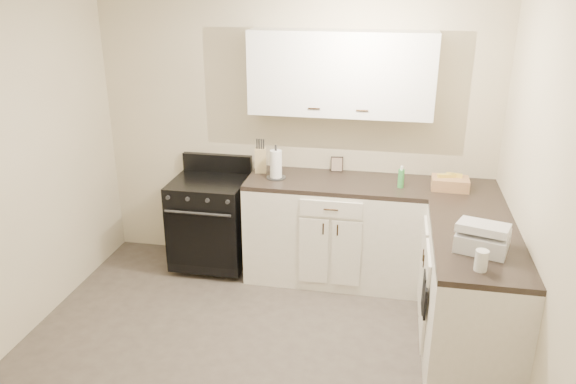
% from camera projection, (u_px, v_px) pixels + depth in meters
% --- Properties ---
extents(floor, '(3.60, 3.60, 0.00)m').
position_uv_depth(floor, '(247.00, 375.00, 3.91)').
color(floor, '#473F38').
rests_on(floor, ground).
extents(wall_back, '(3.60, 0.00, 3.60)m').
position_uv_depth(wall_back, '(294.00, 135.00, 5.11)').
color(wall_back, beige).
rests_on(wall_back, ground).
extents(wall_right, '(0.00, 3.60, 3.60)m').
position_uv_depth(wall_right, '(552.00, 234.00, 3.15)').
color(wall_right, beige).
rests_on(wall_right, ground).
extents(base_cabinets_back, '(1.55, 0.60, 0.90)m').
position_uv_depth(base_cabinets_back, '(334.00, 232.00, 5.05)').
color(base_cabinets_back, white).
rests_on(base_cabinets_back, floor).
extents(base_cabinets_right, '(0.60, 1.90, 0.90)m').
position_uv_depth(base_cabinets_right, '(465.00, 279.00, 4.26)').
color(base_cabinets_right, white).
rests_on(base_cabinets_right, floor).
extents(countertop_back, '(1.55, 0.60, 0.04)m').
position_uv_depth(countertop_back, '(336.00, 183.00, 4.88)').
color(countertop_back, black).
rests_on(countertop_back, base_cabinets_back).
extents(countertop_right, '(0.60, 1.90, 0.04)m').
position_uv_depth(countertop_right, '(472.00, 222.00, 4.10)').
color(countertop_right, black).
rests_on(countertop_right, base_cabinets_right).
extents(upper_cabinets, '(1.55, 0.30, 0.70)m').
position_uv_depth(upper_cabinets, '(341.00, 74.00, 4.69)').
color(upper_cabinets, white).
rests_on(upper_cabinets, wall_back).
extents(stove, '(0.67, 0.57, 0.81)m').
position_uv_depth(stove, '(210.00, 222.00, 5.23)').
color(stove, black).
rests_on(stove, floor).
extents(knife_block, '(0.12, 0.11, 0.22)m').
position_uv_depth(knife_block, '(261.00, 160.00, 5.05)').
color(knife_block, tan).
rests_on(knife_block, countertop_back).
extents(paper_towel, '(0.13, 0.13, 0.25)m').
position_uv_depth(paper_towel, '(276.00, 164.00, 4.89)').
color(paper_towel, white).
rests_on(paper_towel, countertop_back).
extents(soap_bottle, '(0.07, 0.07, 0.16)m').
position_uv_depth(soap_bottle, '(401.00, 179.00, 4.69)').
color(soap_bottle, green).
rests_on(soap_bottle, countertop_back).
extents(picture_frame, '(0.11, 0.05, 0.14)m').
position_uv_depth(picture_frame, '(337.00, 164.00, 5.08)').
color(picture_frame, black).
rests_on(picture_frame, countertop_back).
extents(wicker_basket, '(0.31, 0.21, 0.10)m').
position_uv_depth(wicker_basket, '(450.00, 183.00, 4.66)').
color(wicker_basket, tan).
rests_on(wicker_basket, countertop_right).
extents(countertop_grill, '(0.39, 0.37, 0.12)m').
position_uv_depth(countertop_grill, '(482.00, 240.00, 3.64)').
color(countertop_grill, silver).
rests_on(countertop_grill, countertop_right).
extents(glass_jar, '(0.10, 0.10, 0.13)m').
position_uv_depth(glass_jar, '(481.00, 260.00, 3.36)').
color(glass_jar, silver).
rests_on(glass_jar, countertop_right).
extents(oven_mitt_near, '(0.02, 0.13, 0.23)m').
position_uv_depth(oven_mitt_near, '(425.00, 301.00, 3.82)').
color(oven_mitt_near, black).
rests_on(oven_mitt_near, base_cabinets_right).
extents(oven_mitt_far, '(0.02, 0.16, 0.28)m').
position_uv_depth(oven_mitt_far, '(424.00, 292.00, 3.94)').
color(oven_mitt_far, black).
rests_on(oven_mitt_far, base_cabinets_right).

